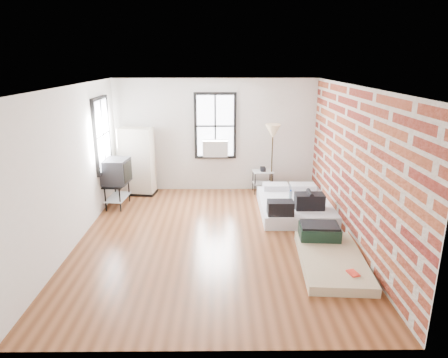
{
  "coord_description": "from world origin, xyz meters",
  "views": [
    {
      "loc": [
        0.13,
        -6.84,
        3.24
      ],
      "look_at": [
        0.19,
        0.3,
        1.08
      ],
      "focal_mm": 32.0,
      "sensor_mm": 36.0,
      "label": 1
    }
  ],
  "objects_px": {
    "wardrobe": "(137,162)",
    "floor_lamp": "(273,135)",
    "mattress_bare": "(329,253)",
    "tv_stand": "(116,173)",
    "mattress_main": "(294,205)",
    "side_table": "(263,175)"
  },
  "relations": [
    {
      "from": "wardrobe",
      "to": "floor_lamp",
      "type": "distance_m",
      "value": 3.37
    },
    {
      "from": "mattress_bare",
      "to": "tv_stand",
      "type": "xyz_separation_m",
      "value": [
        -4.15,
        2.58,
        0.67
      ]
    },
    {
      "from": "mattress_bare",
      "to": "floor_lamp",
      "type": "relative_size",
      "value": 1.14
    },
    {
      "from": "mattress_main",
      "to": "floor_lamp",
      "type": "height_order",
      "value": "floor_lamp"
    },
    {
      "from": "mattress_bare",
      "to": "floor_lamp",
      "type": "height_order",
      "value": "floor_lamp"
    },
    {
      "from": "mattress_main",
      "to": "tv_stand",
      "type": "height_order",
      "value": "tv_stand"
    },
    {
      "from": "mattress_main",
      "to": "wardrobe",
      "type": "bearing_deg",
      "value": 160.75
    },
    {
      "from": "side_table",
      "to": "floor_lamp",
      "type": "height_order",
      "value": "floor_lamp"
    },
    {
      "from": "mattress_main",
      "to": "floor_lamp",
      "type": "xyz_separation_m",
      "value": [
        -0.35,
        1.32,
        1.31
      ]
    },
    {
      "from": "side_table",
      "to": "floor_lamp",
      "type": "relative_size",
      "value": 0.38
    },
    {
      "from": "mattress_main",
      "to": "tv_stand",
      "type": "xyz_separation_m",
      "value": [
        -3.96,
        0.43,
        0.62
      ]
    },
    {
      "from": "mattress_bare",
      "to": "wardrobe",
      "type": "distance_m",
      "value": 5.23
    },
    {
      "from": "mattress_main",
      "to": "floor_lamp",
      "type": "bearing_deg",
      "value": 105.61
    },
    {
      "from": "wardrobe",
      "to": "side_table",
      "type": "height_order",
      "value": "wardrobe"
    },
    {
      "from": "wardrobe",
      "to": "floor_lamp",
      "type": "xyz_separation_m",
      "value": [
        3.3,
        0.0,
        0.66
      ]
    },
    {
      "from": "mattress_bare",
      "to": "side_table",
      "type": "bearing_deg",
      "value": 106.13
    },
    {
      "from": "mattress_main",
      "to": "side_table",
      "type": "bearing_deg",
      "value": 112.54
    },
    {
      "from": "mattress_main",
      "to": "tv_stand",
      "type": "distance_m",
      "value": 4.03
    },
    {
      "from": "floor_lamp",
      "to": "mattress_main",
      "type": "bearing_deg",
      "value": -74.94
    },
    {
      "from": "wardrobe",
      "to": "tv_stand",
      "type": "relative_size",
      "value": 1.49
    },
    {
      "from": "mattress_main",
      "to": "mattress_bare",
      "type": "relative_size",
      "value": 1.03
    },
    {
      "from": "side_table",
      "to": "tv_stand",
      "type": "height_order",
      "value": "tv_stand"
    }
  ]
}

